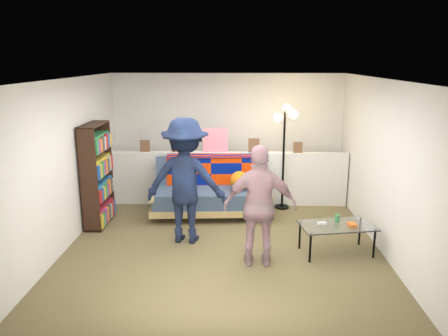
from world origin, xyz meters
name	(u,v)px	position (x,y,z in m)	size (l,w,h in m)	color
ground	(223,243)	(0.00, 0.00, 0.00)	(5.00, 5.00, 0.00)	brown
room_shell	(224,127)	(0.00, 0.47, 1.67)	(4.60, 5.05, 2.45)	silver
half_wall_ledge	(226,178)	(0.00, 1.80, 0.50)	(4.45, 0.15, 1.00)	silver
ledge_decor	(214,143)	(-0.23, 1.78, 1.18)	(2.97, 0.02, 0.45)	brown
futon_sofa	(212,191)	(-0.23, 1.25, 0.41)	(2.12, 1.12, 0.88)	tan
bookshelf	(97,178)	(-2.08, 0.74, 0.78)	(0.28, 0.83, 1.67)	black
coffee_table	(337,227)	(1.60, -0.30, 0.40)	(1.10, 0.73, 0.53)	black
floor_lamp	(285,136)	(1.04, 1.64, 1.34)	(0.41, 0.35, 1.89)	black
person_left	(186,181)	(-0.55, 0.09, 0.93)	(1.20, 0.69, 1.86)	black
person_right	(260,206)	(0.50, -0.68, 0.81)	(0.95, 0.40, 1.62)	pink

